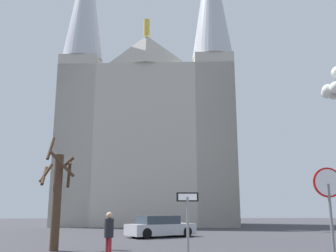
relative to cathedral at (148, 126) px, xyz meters
name	(u,v)px	position (x,y,z in m)	size (l,w,h in m)	color
cathedral	(148,126)	(0.00, 0.00, 0.00)	(19.33, 12.51, 33.41)	#BCB5A5
stop_sign	(329,199)	(4.39, -30.74, -8.61)	(0.82, 0.08, 2.93)	slate
one_way_arrow_sign	(188,227)	(0.47, -31.10, -9.30)	(0.56, 0.07, 2.23)	slate
bare_tree	(57,195)	(-4.49, -23.37, -8.26)	(1.57, 1.52, 5.12)	#473323
parked_car_near_silver	(160,227)	(0.54, -15.91, -10.04)	(4.72, 3.67, 1.34)	#B7B7BC
pedestrian_walking	(109,232)	(-1.79, -27.25, -9.65)	(0.32, 0.32, 1.70)	maroon
pedestrian_standing	(109,228)	(-2.13, -23.14, -9.72)	(0.32, 0.32, 1.59)	maroon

